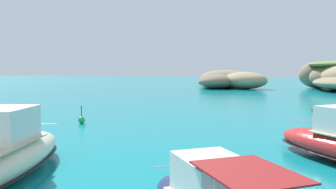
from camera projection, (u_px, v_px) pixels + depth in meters
name	position (u px, v px, depth m)	size (l,w,h in m)	color
islet_small	(226.00, 80.00, 83.02)	(22.28, 20.37, 4.37)	#756651
channel_buoy	(82.00, 119.00, 27.21)	(0.56, 0.56, 1.48)	green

